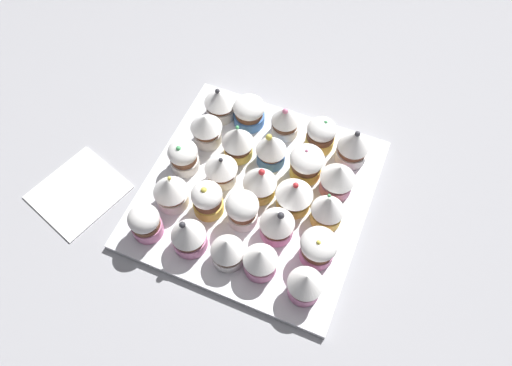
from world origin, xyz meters
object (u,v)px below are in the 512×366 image
(cupcake_24, at_px, (145,222))
(cupcake_4, at_px, (220,103))
(cupcake_16, at_px, (277,222))
(cupcake_18, at_px, (207,199))
(cupcake_22, at_px, (227,250))
(cupcake_23, at_px, (188,235))
(cupcake_3, at_px, (249,112))
(cupcake_8, at_px, (238,141))
(cupcake_17, at_px, (240,208))
(baking_tray, at_px, (256,193))
(cupcake_9, at_px, (206,128))
(cupcake_21, at_px, (260,260))
(cupcake_14, at_px, (184,156))
(napkin, at_px, (78,192))
(cupcake_5, at_px, (338,178))
(cupcake_12, at_px, (259,183))
(cupcake_2, at_px, (286,121))
(cupcake_11, at_px, (295,193))
(cupcake_10, at_px, (328,209))
(cupcake_20, at_px, (305,284))
(cupcake_15, at_px, (318,247))
(cupcake_13, at_px, (221,170))
(cupcake_19, at_px, (170,191))
(cupcake_6, at_px, (306,163))
(cupcake_1, at_px, (321,135))

(cupcake_24, bearing_deg, cupcake_4, -91.75)
(cupcake_16, relative_size, cupcake_18, 1.08)
(cupcake_22, distance_m, cupcake_23, 0.07)
(cupcake_3, bearing_deg, cupcake_4, 3.56)
(cupcake_8, xyz_separation_m, cupcake_17, (-0.06, 0.12, -0.00))
(baking_tray, height_order, cupcake_17, cupcake_17)
(cupcake_9, distance_m, cupcake_18, 0.15)
(cupcake_24, bearing_deg, cupcake_21, -176.71)
(cupcake_14, xyz_separation_m, napkin, (0.16, 0.12, -0.04))
(cupcake_5, bearing_deg, cupcake_12, 27.62)
(cupcake_14, relative_size, cupcake_24, 0.98)
(napkin, bearing_deg, cupcake_2, -138.83)
(cupcake_4, relative_size, cupcake_11, 0.93)
(cupcake_2, height_order, cupcake_10, same)
(cupcake_17, bearing_deg, cupcake_14, -23.71)
(cupcake_20, relative_size, cupcake_24, 1.06)
(cupcake_5, relative_size, cupcake_21, 1.05)
(cupcake_9, bearing_deg, cupcake_11, 162.00)
(cupcake_5, relative_size, cupcake_15, 1.08)
(cupcake_15, bearing_deg, cupcake_13, -19.36)
(cupcake_13, distance_m, cupcake_22, 0.15)
(cupcake_19, bearing_deg, baking_tray, -149.35)
(cupcake_3, xyz_separation_m, cupcake_20, (-0.22, 0.28, 0.01))
(cupcake_5, distance_m, cupcake_13, 0.21)
(cupcake_24, bearing_deg, cupcake_11, -145.19)
(cupcake_21, bearing_deg, napkin, -1.60)
(cupcake_18, bearing_deg, cupcake_8, -90.38)
(cupcake_8, distance_m, cupcake_19, 0.15)
(cupcake_13, distance_m, cupcake_20, 0.25)
(cupcake_16, distance_m, cupcake_19, 0.19)
(cupcake_4, distance_m, cupcake_20, 0.39)
(cupcake_2, distance_m, cupcake_17, 0.21)
(cupcake_3, xyz_separation_m, cupcake_6, (-0.14, 0.07, 0.00))
(cupcake_10, bearing_deg, cupcake_14, -1.24)
(cupcake_2, height_order, napkin, cupcake_2)
(cupcake_17, bearing_deg, cupcake_6, -119.30)
(cupcake_1, bearing_deg, cupcake_15, 107.60)
(cupcake_14, bearing_deg, cupcake_12, 178.18)
(cupcake_12, height_order, cupcake_24, cupcake_12)
(cupcake_14, xyz_separation_m, cupcake_19, (-0.01, 0.08, 0.01))
(cupcake_16, bearing_deg, cupcake_21, 89.17)
(cupcake_12, bearing_deg, cupcake_5, -152.38)
(cupcake_14, bearing_deg, cupcake_1, -146.92)
(cupcake_8, distance_m, cupcake_21, 0.23)
(cupcake_9, bearing_deg, cupcake_10, 164.21)
(cupcake_4, bearing_deg, cupcake_3, -176.44)
(cupcake_22, bearing_deg, cupcake_21, -175.67)
(cupcake_14, bearing_deg, cupcake_8, -142.01)
(cupcake_14, bearing_deg, cupcake_6, -161.70)
(cupcake_19, xyz_separation_m, napkin, (0.18, 0.05, -0.05))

